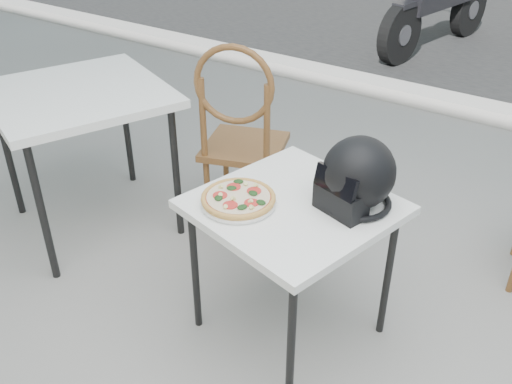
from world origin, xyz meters
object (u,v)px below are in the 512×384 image
Objects in this scene: cafe_table_main at (293,216)px; cafe_chair_side at (240,130)px; pizza at (238,198)px; helmet at (357,177)px; plate at (238,202)px; cafe_table_side at (79,104)px; motorcycle at (439,7)px.

cafe_chair_side is (-0.65, 0.54, -0.00)m from cafe_table_main.
helmet is (0.38, 0.25, 0.10)m from pizza.
cafe_chair_side is (-0.86, 0.42, -0.19)m from helmet.
pizza is (0.00, 0.00, 0.02)m from plate.
plate is 0.33× the size of cafe_table_side.
helmet is 1.57m from cafe_table_side.
motorcycle is at bearing -105.86° from cafe_chair_side.
cafe_table_side is at bearing -162.50° from helmet.
cafe_chair_side is at bearing 170.56° from helmet.
plate is at bearing -10.89° from cafe_table_side.
helmet is at bearing 33.75° from plate.
cafe_table_main is at bearing 120.86° from cafe_chair_side.
plate is 0.83m from cafe_chair_side.
cafe_table_side is (-1.56, -0.03, -0.06)m from helmet.
plate is at bearing -125.66° from pizza.
helmet is at bearing 0.92° from cafe_table_side.
motorcycle is (-0.72, 4.53, -0.25)m from plate.
cafe_table_side reaches higher than plate.
cafe_chair_side reaches higher than motorcycle.
cafe_table_side is 1.02× the size of cafe_chair_side.
cafe_table_side reaches higher than pizza.
cafe_table_main is at bearing 36.47° from pizza.
cafe_chair_side is at bearing -75.55° from motorcycle.
cafe_table_side is (-1.36, 0.10, 0.13)m from cafe_table_main.
helmet reaches higher than plate.
cafe_table_main is 1.37m from cafe_table_side.
cafe_table_main is 0.43× the size of motorcycle.
motorcycle reaches higher than cafe_table_side.
cafe_table_main is 0.76× the size of cafe_table_side.
cafe_chair_side is (-0.48, 0.67, -0.09)m from pizza.
cafe_chair_side is 3.87m from motorcycle.
cafe_table_side is at bearing -85.35° from motorcycle.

